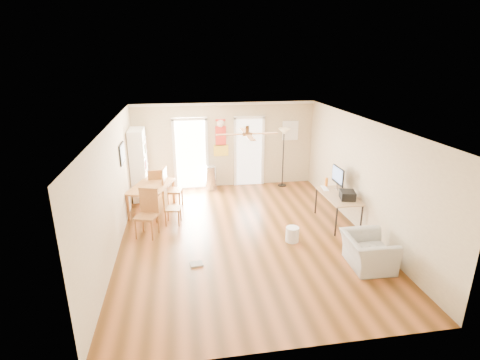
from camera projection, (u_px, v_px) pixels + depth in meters
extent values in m
plane|color=brown|center=(244.00, 236.00, 8.47)|extent=(7.00, 7.00, 0.00)
cube|color=red|center=(221.00, 138.00, 11.21)|extent=(0.46, 0.03, 1.10)
cube|color=white|center=(290.00, 130.00, 11.48)|extent=(0.50, 0.04, 0.60)
cube|color=black|center=(122.00, 153.00, 8.82)|extent=(0.04, 0.66, 0.48)
cylinder|color=silver|center=(211.00, 178.00, 11.27)|extent=(0.42, 0.42, 0.74)
cube|color=white|center=(325.00, 188.00, 9.32)|extent=(0.17, 0.39, 0.01)
cube|color=black|center=(348.00, 195.00, 8.61)|extent=(0.41, 0.44, 0.19)
cylinder|color=orange|center=(326.00, 182.00, 9.44)|extent=(0.09, 0.09, 0.22)
cylinder|color=silver|center=(292.00, 234.00, 8.18)|extent=(0.36, 0.36, 0.34)
cube|color=#9D9D98|center=(197.00, 264.00, 7.29)|extent=(0.27, 0.22, 0.04)
imported|color=#A7A7A2|center=(368.00, 251.00, 7.17)|extent=(0.90, 1.02, 0.64)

